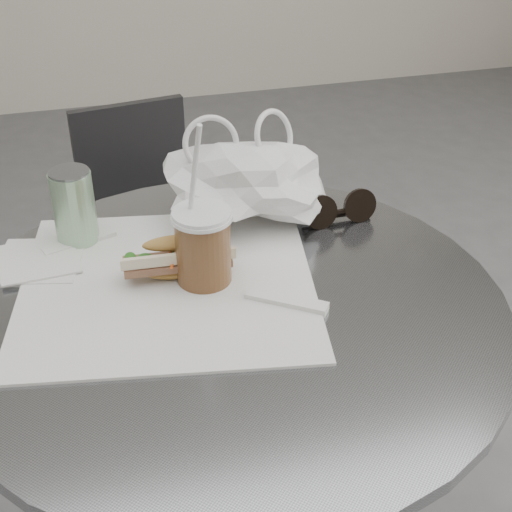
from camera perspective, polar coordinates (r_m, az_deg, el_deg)
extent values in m
cylinder|color=slate|center=(1.23, -1.67, -17.73)|extent=(0.08, 0.08, 0.71)
cylinder|color=slate|center=(0.98, -2.00, -4.24)|extent=(0.76, 0.76, 0.02)
cylinder|color=#2D2D30|center=(2.02, -7.16, -8.09)|extent=(0.33, 0.33, 0.02)
cylinder|color=#2D2D30|center=(1.89, -7.58, -3.35)|extent=(0.06, 0.06, 0.43)
cylinder|color=#2D2D30|center=(1.77, -8.08, 2.30)|extent=(0.36, 0.36, 0.02)
cube|color=#2D2D30|center=(1.86, -9.99, 8.32)|extent=(0.29, 0.07, 0.25)
cube|color=white|center=(1.02, -7.09, -2.15)|extent=(0.47, 0.45, 0.00)
ellipsoid|color=tan|center=(1.02, -6.24, -1.15)|extent=(0.19, 0.08, 0.02)
cube|color=brown|center=(1.01, -6.29, -0.44)|extent=(0.15, 0.05, 0.01)
ellipsoid|color=tan|center=(1.01, -6.44, 0.79)|extent=(0.19, 0.08, 0.03)
cylinder|color=brown|center=(0.99, -4.24, 0.42)|extent=(0.08, 0.08, 0.10)
cylinder|color=white|center=(0.96, -4.38, 3.30)|extent=(0.08, 0.08, 0.01)
cylinder|color=white|center=(0.95, -5.08, 5.47)|extent=(0.03, 0.05, 0.19)
cylinder|color=black|center=(1.14, 5.18, 3.46)|extent=(0.06, 0.02, 0.06)
cylinder|color=black|center=(1.17, 8.30, 3.98)|extent=(0.06, 0.02, 0.06)
cube|color=black|center=(1.15, 6.74, 3.44)|extent=(0.02, 0.01, 0.01)
cube|color=white|center=(1.10, -16.95, -0.43)|extent=(0.15, 0.15, 0.01)
cube|color=white|center=(1.10, -16.99, -0.23)|extent=(0.12, 0.12, 0.00)
cylinder|color=#5FA25E|center=(1.11, -14.34, 3.70)|extent=(0.06, 0.06, 0.12)
cylinder|color=slate|center=(1.08, -14.77, 6.50)|extent=(0.06, 0.06, 0.00)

